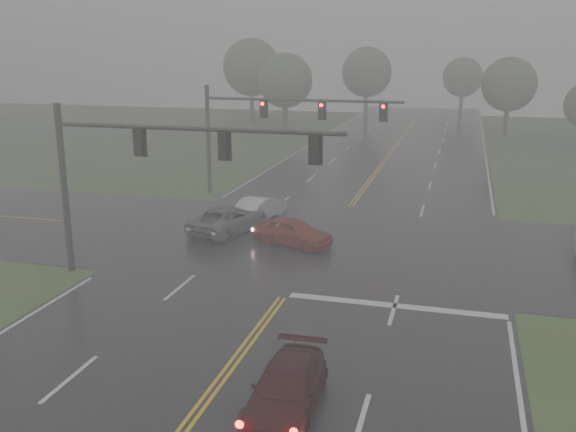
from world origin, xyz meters
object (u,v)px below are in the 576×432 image
(sedan_maroon, at_px, (287,410))
(sedan_silver, at_px, (260,219))
(signal_gantry_near, at_px, (142,160))
(signal_gantry_far, at_px, (266,120))
(car_grey, at_px, (229,232))
(sedan_red, at_px, (293,245))

(sedan_maroon, xyz_separation_m, sedan_silver, (-7.00, 19.37, 0.00))
(signal_gantry_near, xyz_separation_m, signal_gantry_far, (0.27, 16.68, -0.08))
(car_grey, height_order, signal_gantry_far, signal_gantry_far)
(sedan_maroon, relative_size, sedan_red, 1.06)
(sedan_maroon, relative_size, signal_gantry_near, 0.35)
(car_grey, relative_size, signal_gantry_far, 0.40)
(signal_gantry_far, bearing_deg, sedan_maroon, -71.53)
(sedan_silver, distance_m, car_grey, 3.16)
(sedan_maroon, distance_m, signal_gantry_far, 27.19)
(signal_gantry_near, bearing_deg, signal_gantry_far, 89.09)
(sedan_silver, height_order, signal_gantry_near, signal_gantry_near)
(sedan_red, xyz_separation_m, car_grey, (-3.99, 1.35, 0.00))
(sedan_maroon, xyz_separation_m, signal_gantry_far, (-8.45, 25.31, 5.21))
(sedan_maroon, relative_size, sedan_silver, 1.05)
(car_grey, distance_m, signal_gantry_near, 9.37)
(sedan_maroon, bearing_deg, sedan_silver, 108.12)
(car_grey, bearing_deg, sedan_red, 175.07)
(sedan_red, xyz_separation_m, signal_gantry_far, (-4.64, 10.34, 5.21))
(sedan_red, bearing_deg, sedan_maroon, -148.18)
(sedan_red, distance_m, car_grey, 4.21)
(sedan_maroon, height_order, signal_gantry_far, signal_gantry_far)
(sedan_silver, bearing_deg, sedan_red, 136.97)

